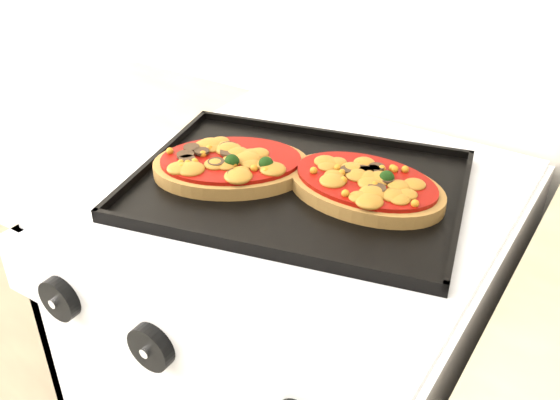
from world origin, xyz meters
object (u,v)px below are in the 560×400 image
Objects in this scene: pizza_left at (231,163)px; stove at (300,395)px; baking_tray at (298,184)px; pizza_right at (365,184)px.

stove is at bearing 16.94° from pizza_left.
baking_tray is at bearing 13.40° from pizza_left.
stove is 0.47m from baking_tray.
pizza_left is 1.00× the size of pizza_right.
pizza_right is (0.09, 0.02, 0.48)m from stove.
pizza_left reaches higher than baking_tray.
stove is at bearing 40.90° from baking_tray.
pizza_right is at bearing 15.52° from pizza_left.
pizza_left is 0.21m from pizza_right.
baking_tray is 2.01× the size of pizza_right.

